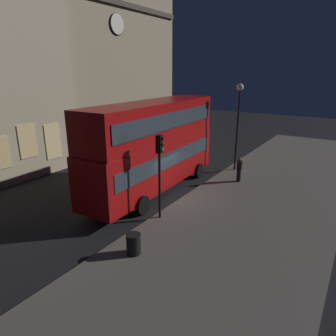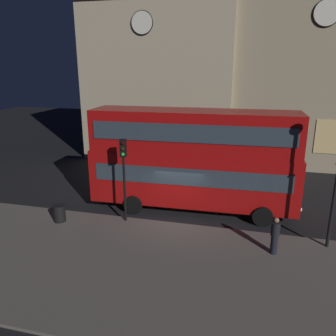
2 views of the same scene
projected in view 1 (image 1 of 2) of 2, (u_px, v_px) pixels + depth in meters
name	position (u px, v px, depth m)	size (l,w,h in m)	color
ground_plane	(167.00, 198.00, 17.85)	(80.00, 80.00, 0.00)	black
sidewalk_slab	(248.00, 218.00, 15.28)	(44.00, 8.08, 0.12)	#5B564F
building_plain_facade	(93.00, 65.00, 29.81)	(15.75, 8.81, 15.42)	tan
double_decker_bus	(154.00, 143.00, 17.95)	(11.08, 3.02, 5.45)	#9E0C0C
traffic_light_near_kerb	(160.00, 160.00, 14.28)	(0.37, 0.39, 4.19)	black
street_lamp	(239.00, 110.00, 21.23)	(0.48, 0.48, 6.17)	black
pedestrian	(239.00, 169.00, 19.89)	(0.36, 0.36, 1.62)	black
litter_bin	(134.00, 244.00, 12.07)	(0.59, 0.59, 0.85)	black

